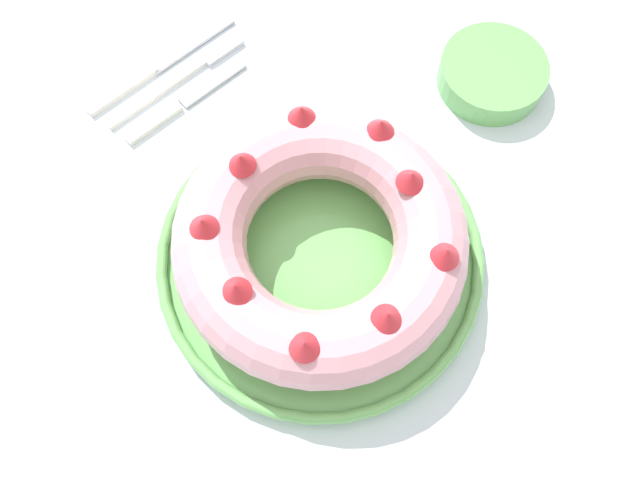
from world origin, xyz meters
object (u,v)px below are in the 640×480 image
(side_bowl, at_px, (492,74))
(cake_knife, at_px, (179,104))
(fork, at_px, (186,73))
(bundt_cake, at_px, (320,240))
(serving_knife, at_px, (150,71))
(serving_dish, at_px, (320,257))

(side_bowl, bearing_deg, cake_knife, -126.31)
(fork, bearing_deg, cake_knife, -51.55)
(fork, xyz_separation_m, side_bowl, (0.26, 0.27, 0.01))
(bundt_cake, relative_size, cake_knife, 1.76)
(bundt_cake, distance_m, side_bowl, 0.32)
(cake_knife, bearing_deg, side_bowl, 55.95)
(serving_knife, bearing_deg, serving_dish, -3.84)
(serving_dish, bearing_deg, bundt_cake, 95.58)
(serving_dish, bearing_deg, side_bowl, 96.81)
(fork, height_order, serving_knife, serving_knife)
(serving_dish, xyz_separation_m, side_bowl, (-0.04, 0.31, 0.01))
(bundt_cake, height_order, cake_knife, bundt_cake)
(side_bowl, bearing_deg, serving_knife, -133.53)
(fork, distance_m, side_bowl, 0.38)
(serving_dish, xyz_separation_m, cake_knife, (-0.26, 0.00, -0.01))
(serving_dish, distance_m, serving_knife, 0.33)
(serving_dish, relative_size, bundt_cake, 1.17)
(fork, bearing_deg, side_bowl, 41.88)
(fork, height_order, cake_knife, cake_knife)
(serving_dish, xyz_separation_m, serving_knife, (-0.33, 0.01, -0.01))
(fork, distance_m, serving_knife, 0.04)
(serving_knife, bearing_deg, side_bowl, 43.82)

